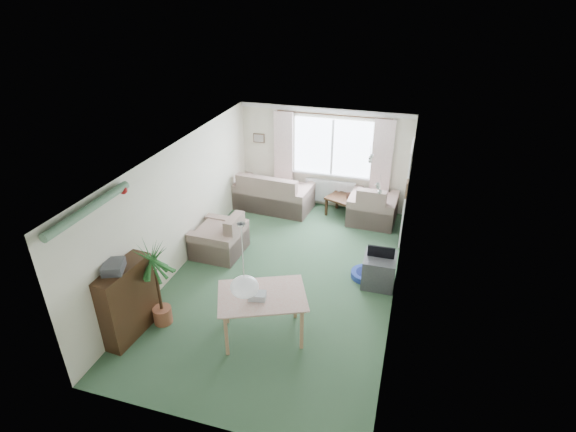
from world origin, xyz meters
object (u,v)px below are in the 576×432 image
(armchair_left, at_px, (219,234))
(dining_table, at_px, (263,316))
(bookshelf, at_px, (127,301))
(pet_bed, at_px, (366,274))
(armchair_corner, at_px, (373,203))
(sofa, at_px, (273,190))
(tv_cube, at_px, (379,270))
(houseplant, at_px, (158,284))
(coffee_table, at_px, (349,208))

(armchair_left, height_order, dining_table, armchair_left)
(bookshelf, height_order, dining_table, bookshelf)
(bookshelf, relative_size, pet_bed, 2.22)
(armchair_corner, bearing_deg, bookshelf, 59.47)
(sofa, relative_size, armchair_corner, 1.78)
(armchair_left, relative_size, bookshelf, 0.80)
(armchair_corner, bearing_deg, sofa, 2.04)
(armchair_left, relative_size, tv_cube, 1.56)
(bookshelf, height_order, pet_bed, bookshelf)
(armchair_left, height_order, bookshelf, bookshelf)
(sofa, relative_size, armchair_left, 1.90)
(armchair_left, xyz_separation_m, houseplant, (-0.00, -2.20, 0.31))
(pet_bed, bearing_deg, armchair_left, 179.55)
(coffee_table, height_order, pet_bed, coffee_table)
(houseplant, bearing_deg, dining_table, 6.21)
(coffee_table, distance_m, dining_table, 4.33)
(armchair_corner, bearing_deg, dining_table, 77.57)
(sofa, bearing_deg, coffee_table, -175.40)
(armchair_corner, height_order, armchair_left, armchair_corner)
(armchair_left, xyz_separation_m, pet_bed, (2.96, -0.02, -0.38))
(sofa, distance_m, armchair_corner, 2.39)
(houseplant, bearing_deg, sofa, 84.82)
(sofa, xyz_separation_m, dining_table, (1.24, -4.28, -0.09))
(dining_table, relative_size, pet_bed, 2.19)
(tv_cube, distance_m, pet_bed, 0.36)
(coffee_table, bearing_deg, tv_cube, -68.25)
(sofa, height_order, houseplant, houseplant)
(armchair_corner, xyz_separation_m, tv_cube, (0.41, -2.39, -0.18))
(armchair_corner, relative_size, armchair_left, 1.07)
(armchair_corner, xyz_separation_m, houseplant, (-2.79, -4.44, 0.28))
(coffee_table, distance_m, houseplant, 5.02)
(sofa, relative_size, houseplant, 1.24)
(armchair_corner, xyz_separation_m, dining_table, (-1.15, -4.26, -0.09))
(bookshelf, bearing_deg, tv_cube, 39.00)
(armchair_corner, distance_m, armchair_left, 3.57)
(sofa, height_order, armchair_corner, armchair_corner)
(armchair_left, distance_m, houseplant, 2.22)
(coffee_table, height_order, bookshelf, bookshelf)
(tv_cube, bearing_deg, dining_table, -130.70)
(armchair_corner, relative_size, pet_bed, 1.89)
(armchair_corner, xyz_separation_m, bookshelf, (-3.13, -4.78, 0.14))
(pet_bed, bearing_deg, bookshelf, -142.56)
(armchair_left, distance_m, pet_bed, 2.98)
(dining_table, bearing_deg, armchair_left, 129.07)
(armchair_corner, height_order, tv_cube, armchair_corner)
(dining_table, bearing_deg, houseplant, -173.79)
(houseplant, distance_m, pet_bed, 3.74)
(sofa, relative_size, dining_table, 1.53)
(armchair_left, bearing_deg, sofa, 172.01)
(coffee_table, bearing_deg, sofa, 180.00)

